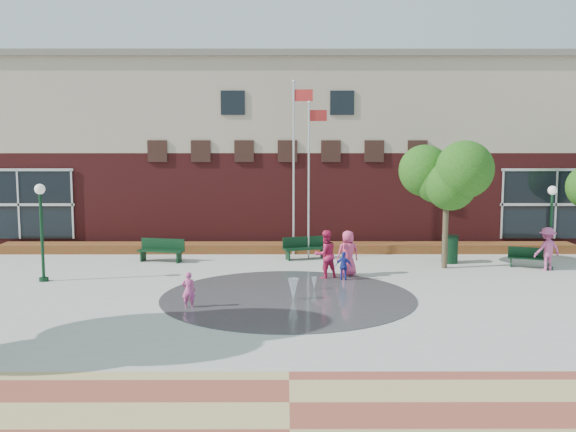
{
  "coord_description": "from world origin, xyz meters",
  "views": [
    {
      "loc": [
        -0.07,
        -18.68,
        5.35
      ],
      "look_at": [
        0.0,
        4.0,
        2.6
      ],
      "focal_mm": 42.0,
      "sensor_mm": 36.0,
      "label": 1
    }
  ],
  "objects_px": {
    "bench_left": "(161,255)",
    "trash_can": "(450,249)",
    "flagpole_right": "(310,171)",
    "child_splash": "(189,290)",
    "flagpole_left": "(295,159)"
  },
  "relations": [
    {
      "from": "bench_left",
      "to": "trash_can",
      "type": "relative_size",
      "value": 1.71
    },
    {
      "from": "flagpole_right",
      "to": "child_splash",
      "type": "xyz_separation_m",
      "value": [
        -4.03,
        -8.51,
        -3.21
      ]
    },
    {
      "from": "flagpole_left",
      "to": "trash_can",
      "type": "xyz_separation_m",
      "value": [
        6.46,
        -2.0,
        -3.7
      ]
    },
    {
      "from": "trash_can",
      "to": "child_splash",
      "type": "distance_m",
      "value": 12.29
    },
    {
      "from": "bench_left",
      "to": "trash_can",
      "type": "height_order",
      "value": "trash_can"
    },
    {
      "from": "flagpole_left",
      "to": "trash_can",
      "type": "relative_size",
      "value": 6.57
    },
    {
      "from": "bench_left",
      "to": "child_splash",
      "type": "relative_size",
      "value": 1.74
    },
    {
      "from": "flagpole_left",
      "to": "child_splash",
      "type": "xyz_separation_m",
      "value": [
        -3.39,
        -9.34,
        -3.72
      ]
    },
    {
      "from": "flagpole_left",
      "to": "child_splash",
      "type": "bearing_deg",
      "value": -102.65
    },
    {
      "from": "bench_left",
      "to": "trash_can",
      "type": "distance_m",
      "value": 12.12
    },
    {
      "from": "child_splash",
      "to": "flagpole_left",
      "type": "bearing_deg",
      "value": -110.67
    },
    {
      "from": "flagpole_left",
      "to": "trash_can",
      "type": "distance_m",
      "value": 7.71
    },
    {
      "from": "flagpole_right",
      "to": "bench_left",
      "type": "relative_size",
      "value": 3.37
    },
    {
      "from": "flagpole_right",
      "to": "child_splash",
      "type": "distance_m",
      "value": 9.95
    },
    {
      "from": "trash_can",
      "to": "flagpole_left",
      "type": "bearing_deg",
      "value": 162.82
    }
  ]
}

